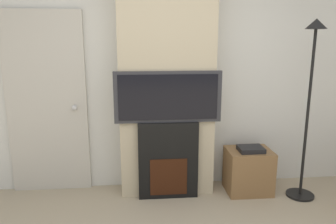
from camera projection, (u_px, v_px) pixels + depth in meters
name	position (u px, v px, depth m)	size (l,w,h in m)	color
wall_back	(165.00, 69.00, 3.63)	(6.00, 0.06, 2.70)	silver
chimney_breast	(167.00, 71.00, 3.45)	(1.00, 0.32, 2.70)	#BCAD8E
fireplace	(168.00, 160.00, 3.50)	(0.63, 0.15, 0.84)	black
television	(168.00, 97.00, 3.35)	(1.10, 0.07, 0.53)	#2D2D33
floor_lamp	(310.00, 92.00, 3.33)	(0.29, 0.29, 1.88)	black
media_stand	(248.00, 170.00, 3.65)	(0.48, 0.39, 0.54)	brown
entry_door	(47.00, 104.00, 3.55)	(0.86, 0.09, 1.98)	#BCB7AD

